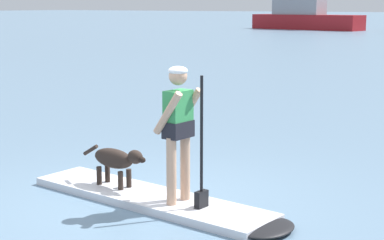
{
  "coord_description": "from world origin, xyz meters",
  "views": [
    {
      "loc": [
        4.64,
        -6.13,
        2.46
      ],
      "look_at": [
        0.0,
        1.0,
        0.9
      ],
      "focal_mm": 59.12,
      "sensor_mm": 36.0,
      "label": 1
    }
  ],
  "objects": [
    {
      "name": "dog",
      "position": [
        -0.57,
        0.05,
        0.46
      ],
      "size": [
        1.13,
        0.28,
        0.54
      ],
      "color": "#2D231E",
      "rests_on": "paddleboard"
    },
    {
      "name": "paddleboard",
      "position": [
        0.23,
        -0.02,
        0.05
      ],
      "size": [
        3.81,
        1.11,
        0.1
      ],
      "color": "silver",
      "rests_on": "ground_plane"
    },
    {
      "name": "person_paddler",
      "position": [
        0.5,
        -0.05,
        1.05
      ],
      "size": [
        0.63,
        0.51,
        1.65
      ],
      "color": "tan",
      "rests_on": "paddleboard"
    },
    {
      "name": "moored_boat_far_port",
      "position": [
        -20.65,
        53.19,
        1.28
      ],
      "size": [
        11.74,
        4.42,
        4.08
      ],
      "color": "maroon",
      "rests_on": "ground_plane"
    },
    {
      "name": "ground_plane",
      "position": [
        0.0,
        0.0,
        0.0
      ],
      "size": [
        400.0,
        400.0,
        0.0
      ],
      "primitive_type": "plane",
      "color": "slate"
    }
  ]
}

